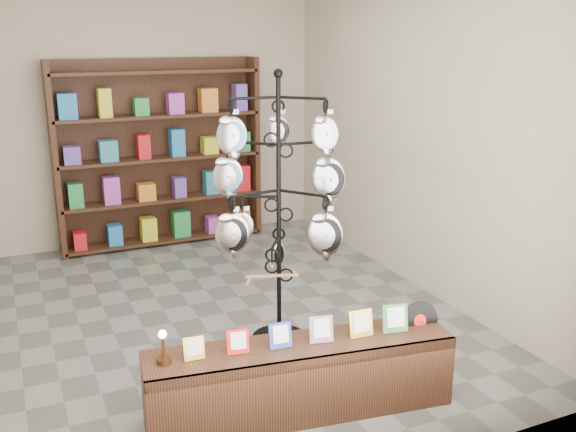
% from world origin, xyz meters
% --- Properties ---
extents(ground, '(5.00, 5.00, 0.00)m').
position_xyz_m(ground, '(0.00, 0.00, 0.00)').
color(ground, slate).
rests_on(ground, ground).
extents(room_envelope, '(5.00, 5.00, 5.00)m').
position_xyz_m(room_envelope, '(0.00, 0.00, 1.85)').
color(room_envelope, '#BDB498').
rests_on(room_envelope, ground).
extents(display_tree, '(1.22, 1.22, 2.22)m').
position_xyz_m(display_tree, '(0.25, -0.68, 1.28)').
color(display_tree, black).
rests_on(display_tree, ground).
extents(front_shelf, '(2.10, 0.70, 0.73)m').
position_xyz_m(front_shelf, '(-0.05, -1.72, 0.26)').
color(front_shelf, black).
rests_on(front_shelf, ground).
extents(back_shelving, '(2.42, 0.36, 2.20)m').
position_xyz_m(back_shelving, '(0.00, 2.30, 1.03)').
color(back_shelving, black).
rests_on(back_shelving, ground).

